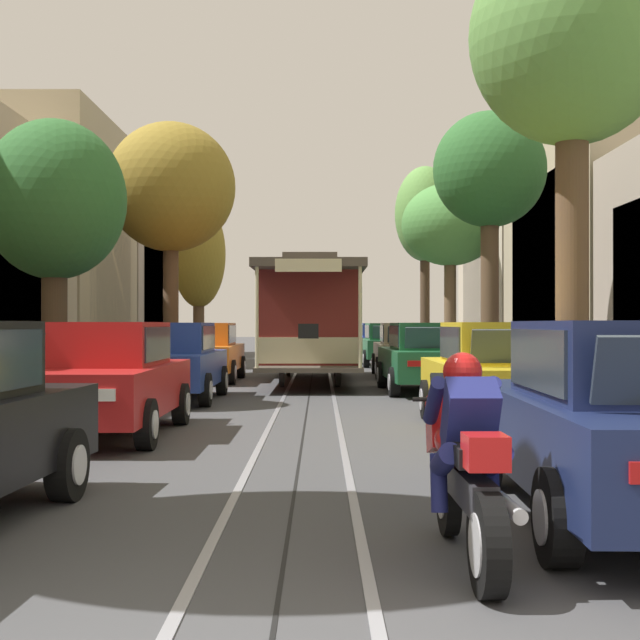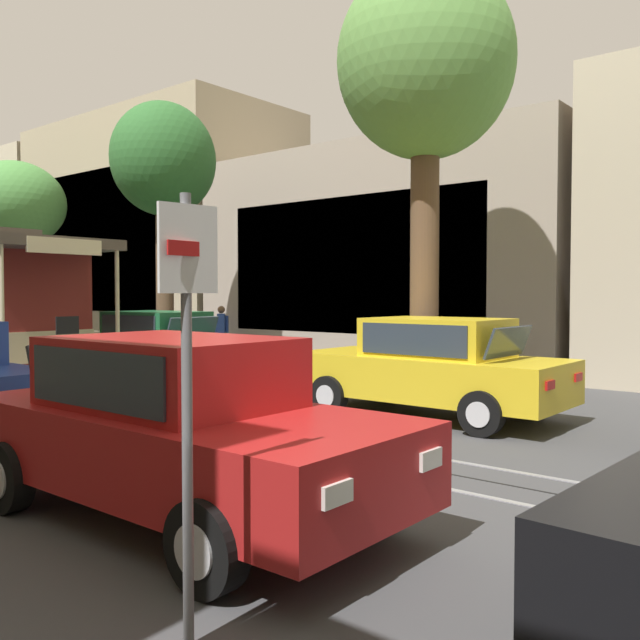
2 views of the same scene
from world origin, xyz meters
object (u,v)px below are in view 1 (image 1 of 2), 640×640
Objects in this scene: street_tree_kerb_left_fourth at (197,256)px; street_tree_kerb_right_far at (423,216)px; parked_car_beige_fourth_right at (405,349)px; pedestrian_on_left_pavement at (586,349)px; parked_car_blue_sixth_right at (377,341)px; street_tree_kerb_right_mid at (487,175)px; parked_car_blue_mid_left at (169,361)px; parked_car_navy_near_right at (626,420)px; street_tree_kerb_left_mid at (169,189)px; cable_car_trolley at (309,320)px; street_tree_kerb_right_fourth at (448,226)px; parked_car_red_second_left at (101,378)px; parked_car_green_fifth_right at (385,344)px; motorcycle_with_rider at (464,464)px; parked_car_yellow_second_right at (497,375)px; parked_car_orange_fourth_left at (202,352)px; fire_hydrant at (559,393)px; street_tree_kerb_right_second at (569,43)px; parked_car_green_mid_right at (424,357)px; street_tree_kerb_left_second at (52,203)px.

street_tree_kerb_right_far reaches higher than street_tree_kerb_left_fourth.
parked_car_beige_fourth_right is 5.30m from pedestrian_on_left_pavement.
street_tree_kerb_right_mid reaches higher than parked_car_blue_sixth_right.
parked_car_blue_mid_left and parked_car_navy_near_right have the same top height.
street_tree_kerb_left_mid is 6.39m from cable_car_trolley.
parked_car_red_second_left is at bearing -112.77° from street_tree_kerb_right_fourth.
parked_car_green_fifth_right is 2.21× the size of motorcycle_with_rider.
parked_car_yellow_second_right is 10.01m from street_tree_kerb_right_mid.
parked_car_red_second_left is at bearing -172.43° from parked_car_yellow_second_right.
street_tree_kerb_right_mid is 16.90m from motorcycle_with_rider.
fire_hydrant is (7.11, -9.14, -0.38)m from parked_car_orange_fourth_left.
motorcycle_with_rider is (1.19, -17.71, -1.01)m from cable_car_trolley.
parked_car_beige_fourth_right is at bearing 35.13° from cable_car_trolley.
street_tree_kerb_left_fourth reaches higher than parked_car_orange_fourth_left.
parked_car_blue_sixth_right is 2.73× the size of pedestrian_on_left_pavement.
parked_car_beige_fourth_right is 12.84m from street_tree_kerb_right_second.
parked_car_green_mid_right is at bearing -42.56° from street_tree_kerb_left_mid.
parked_car_orange_fourth_left is at bearing 90.60° from parked_car_red_second_left.
parked_car_red_second_left is 7.51m from parked_car_navy_near_right.
street_tree_kerb_left_mid is at bearing 105.02° from motorcycle_with_rider.
parked_car_blue_mid_left and parked_car_beige_fourth_right have the same top height.
parked_car_green_fifth_right is 0.48× the size of cable_car_trolley.
parked_car_green_mid_right is at bearing 54.43° from parked_car_red_second_left.
street_tree_kerb_right_far reaches higher than parked_car_green_mid_right.
parked_car_orange_fourth_left is 11.58m from fire_hydrant.
street_tree_kerb_left_fourth is at bearing 126.67° from parked_car_beige_fourth_right.
street_tree_kerb_left_second is 0.65× the size of street_tree_kerb_right_far.
parked_car_blue_sixth_right is at bearing 19.34° from street_tree_kerb_left_fourth.
parked_car_blue_sixth_right is 17.31m from street_tree_kerb_right_mid.
parked_car_blue_sixth_right is at bearing 70.71° from street_tree_kerb_left_second.
street_tree_kerb_left_second is (-7.65, -21.86, 3.04)m from parked_car_blue_sixth_right.
street_tree_kerb_left_mid reaches higher than parked_car_red_second_left.
parked_car_navy_near_right is 0.64× the size of street_tree_kerb_right_mid.
street_tree_kerb_left_mid is 9.82m from street_tree_kerb_right_mid.
parked_car_blue_sixth_right is 0.68× the size of street_tree_kerb_right_fourth.
parked_car_green_fifth_right is at bearing 115.88° from pedestrian_on_left_pavement.
parked_car_navy_near_right is 12.45m from street_tree_kerb_left_second.
street_tree_kerb_right_mid is (0.25, 7.87, -0.74)m from street_tree_kerb_right_second.
street_tree_kerb_right_far is (1.93, 11.48, 5.36)m from parked_car_beige_fourth_right.
parked_car_green_mid_right and parked_car_blue_sixth_right have the same top height.
street_tree_kerb_left_fourth is at bearing 96.30° from parked_car_blue_mid_left.
parked_car_orange_fourth_left is 0.66× the size of street_tree_kerb_left_fourth.
street_tree_kerb_right_mid is at bearing 88.19° from street_tree_kerb_right_second.
parked_car_green_mid_right reaches higher than fire_hydrant.
cable_car_trolley is 10.16m from fire_hydrant.
pedestrian_on_left_pavement is at bearing 46.14° from parked_car_red_second_left.
parked_car_beige_fourth_right is at bearing 88.56° from parked_car_green_mid_right.
street_tree_kerb_right_second is (1.58, 6.86, 5.23)m from parked_car_navy_near_right.
pedestrian_on_left_pavement is (11.51, -3.54, -4.73)m from street_tree_kerb_left_mid.
parked_car_blue_sixth_right is 0.48× the size of cable_car_trolley.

